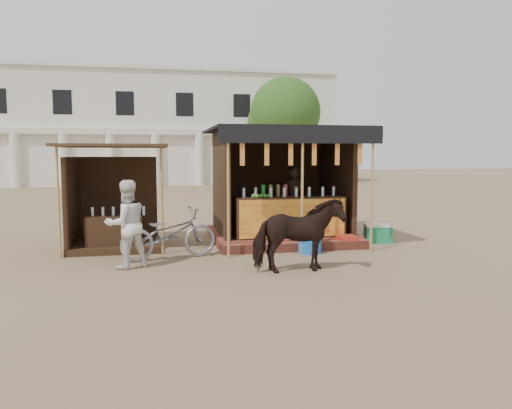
{
  "coord_description": "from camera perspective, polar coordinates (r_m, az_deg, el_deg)",
  "views": [
    {
      "loc": [
        -2.08,
        -8.69,
        2.15
      ],
      "look_at": [
        0.0,
        1.6,
        1.1
      ],
      "focal_mm": 35.0,
      "sensor_mm": 36.0,
      "label": 1
    }
  ],
  "objects": [
    {
      "name": "ground",
      "position": [
        9.19,
        1.99,
        -7.82
      ],
      "size": [
        120.0,
        120.0,
        0.0
      ],
      "primitive_type": "plane",
      "color": "#846B4C",
      "rests_on": "ground"
    },
    {
      "name": "main_stall",
      "position": [
        12.49,
        2.98,
        0.53
      ],
      "size": [
        3.6,
        3.61,
        2.78
      ],
      "color": "#984431",
      "rests_on": "ground"
    },
    {
      "name": "secondary_stall",
      "position": [
        12.04,
        -16.55,
        -0.72
      ],
      "size": [
        2.4,
        2.4,
        2.38
      ],
      "color": "#352113",
      "rests_on": "ground"
    },
    {
      "name": "cow",
      "position": [
        9.12,
        4.83,
        -3.53
      ],
      "size": [
        1.68,
        0.85,
        1.38
      ],
      "primitive_type": "imported",
      "rotation": [
        0.0,
        0.0,
        1.64
      ],
      "color": "black",
      "rests_on": "ground"
    },
    {
      "name": "motorbike",
      "position": [
        10.44,
        -9.92,
        -3.32
      ],
      "size": [
        2.12,
        1.18,
        1.05
      ],
      "primitive_type": "imported",
      "rotation": [
        0.0,
        0.0,
        1.82
      ],
      "color": "gray",
      "rests_on": "ground"
    },
    {
      "name": "bystander",
      "position": [
        9.75,
        -14.6,
        -2.2
      ],
      "size": [
        1.0,
        0.91,
        1.68
      ],
      "primitive_type": "imported",
      "rotation": [
        0.0,
        0.0,
        3.56
      ],
      "color": "silver",
      "rests_on": "ground"
    },
    {
      "name": "blue_barrel",
      "position": [
        10.99,
        6.16,
        -3.73
      ],
      "size": [
        0.55,
        0.55,
        0.71
      ],
      "primitive_type": "cylinder",
      "rotation": [
        0.0,
        0.0,
        -0.07
      ],
      "color": "blue",
      "rests_on": "ground"
    },
    {
      "name": "red_crate",
      "position": [
        11.69,
        10.31,
        -4.24
      ],
      "size": [
        0.43,
        0.44,
        0.3
      ],
      "primitive_type": "cube",
      "rotation": [
        0.0,
        0.0,
        0.02
      ],
      "color": "#A42C1B",
      "rests_on": "ground"
    },
    {
      "name": "cooler",
      "position": [
        12.63,
        13.75,
        -3.18
      ],
      "size": [
        0.71,
        0.56,
        0.46
      ],
      "color": "#1B7B4B",
      "rests_on": "ground"
    },
    {
      "name": "background_building",
      "position": [
        38.67,
        -11.41,
        8.32
      ],
      "size": [
        26.0,
        7.45,
        8.18
      ],
      "color": "silver",
      "rests_on": "ground"
    },
    {
      "name": "tree",
      "position": [
        31.92,
        2.97,
        10.17
      ],
      "size": [
        4.5,
        4.4,
        7.0
      ],
      "color": "#382314",
      "rests_on": "ground"
    }
  ]
}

